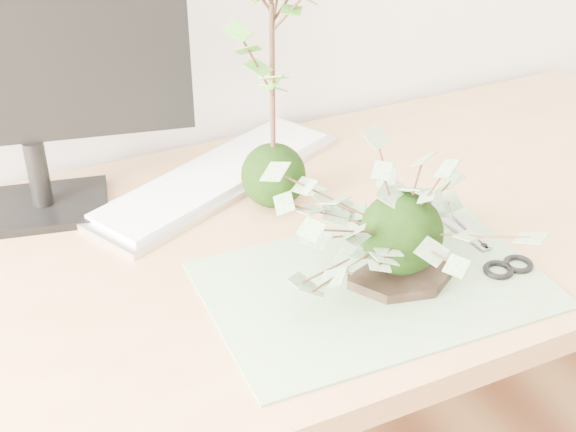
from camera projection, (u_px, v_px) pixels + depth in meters
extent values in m
cube|color=tan|center=(309.00, 243.00, 1.22)|extent=(1.60, 0.70, 0.04)
cube|color=tan|center=(529.00, 236.00, 1.91)|extent=(0.06, 0.06, 0.70)
cube|color=gray|center=(375.00, 284.00, 1.10)|extent=(0.47, 0.32, 0.00)
cylinder|color=black|center=(398.00, 272.00, 1.11)|extent=(0.19, 0.19, 0.01)
sphere|color=black|center=(401.00, 233.00, 1.07)|extent=(0.11, 0.11, 0.11)
sphere|color=black|center=(273.00, 175.00, 1.26)|extent=(0.10, 0.10, 0.10)
cylinder|color=#3B2416|center=(273.00, 87.00, 1.18)|extent=(0.01, 0.01, 0.25)
cube|color=silver|center=(216.00, 178.00, 1.34)|extent=(0.50, 0.34, 0.01)
cube|color=white|center=(216.00, 173.00, 1.34)|extent=(0.46, 0.30, 0.01)
cube|color=black|center=(45.00, 207.00, 1.26)|extent=(0.22, 0.18, 0.01)
cylinder|color=black|center=(38.00, 173.00, 1.23)|extent=(0.03, 0.03, 0.11)
cube|color=black|center=(12.00, 40.00, 1.13)|extent=(0.49, 0.13, 0.31)
cube|color=#8F909A|center=(462.00, 234.00, 1.20)|extent=(0.02, 0.10, 0.00)
cube|color=#8F909A|center=(470.00, 232.00, 1.20)|extent=(0.02, 0.10, 0.00)
torus|color=black|center=(499.00, 270.00, 1.12)|extent=(0.04, 0.04, 0.01)
torus|color=black|center=(519.00, 263.00, 1.13)|extent=(0.04, 0.04, 0.01)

